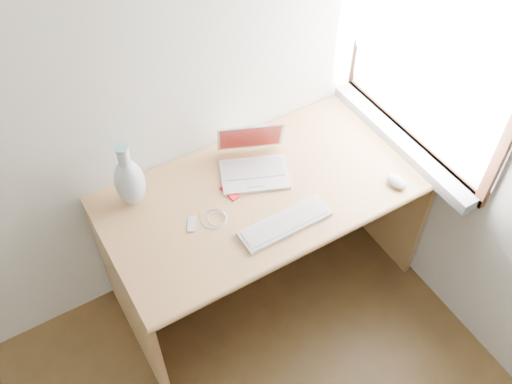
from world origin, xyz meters
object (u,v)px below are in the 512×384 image
laptop (250,163)px  vase (129,181)px  desk (256,207)px  external_keyboard (285,223)px

laptop → vase: vase is taller
desk → vase: (-0.53, 0.14, 0.36)m
desk → external_keyboard: (-0.04, -0.31, 0.23)m
laptop → vase: (-0.53, 0.10, 0.09)m
external_keyboard → vase: size_ratio=1.24×
desk → laptop: 0.27m
laptop → desk: bearing=-61.8°
external_keyboard → vase: (-0.49, 0.44, 0.12)m
vase → desk: bearing=-14.6°
vase → laptop: bearing=-10.3°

